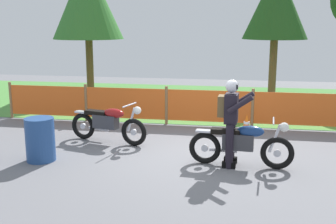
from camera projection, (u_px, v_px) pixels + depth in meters
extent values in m
cube|color=slate|center=(198.00, 156.00, 8.89)|extent=(24.00, 24.00, 0.02)
cube|color=#4C8C3D|center=(217.00, 102.00, 14.85)|extent=(24.00, 7.16, 0.01)
cylinder|color=olive|center=(11.00, 100.00, 12.27)|extent=(0.08, 0.08, 1.05)
cylinder|color=olive|center=(86.00, 103.00, 11.88)|extent=(0.08, 0.08, 1.05)
cylinder|color=olive|center=(166.00, 105.00, 11.49)|extent=(0.08, 0.08, 1.05)
cylinder|color=olive|center=(252.00, 108.00, 11.09)|extent=(0.08, 0.08, 1.05)
cube|color=orange|center=(48.00, 101.00, 12.07)|extent=(2.22, 0.02, 0.85)
cube|color=orange|center=(126.00, 103.00, 11.68)|extent=(2.22, 0.02, 0.85)
cube|color=orange|center=(209.00, 106.00, 11.28)|extent=(2.22, 0.02, 0.85)
cube|color=orange|center=(298.00, 109.00, 10.89)|extent=(2.22, 0.02, 0.85)
cylinder|color=brown|center=(90.00, 66.00, 16.56)|extent=(0.28, 0.28, 2.10)
cylinder|color=brown|center=(273.00, 68.00, 15.68)|extent=(0.28, 0.28, 2.13)
cone|color=#23511E|center=(276.00, 2.00, 15.18)|extent=(2.36, 2.36, 2.62)
torus|color=black|center=(277.00, 153.00, 8.00)|extent=(0.64, 0.15, 0.63)
cylinder|color=silver|center=(277.00, 153.00, 8.00)|extent=(0.14, 0.07, 0.14)
torus|color=black|center=(205.00, 148.00, 8.32)|extent=(0.64, 0.15, 0.63)
cylinder|color=silver|center=(205.00, 148.00, 8.32)|extent=(0.14, 0.07, 0.14)
cube|color=#38383D|center=(238.00, 141.00, 8.13)|extent=(0.61, 0.28, 0.32)
ellipsoid|color=navy|center=(250.00, 131.00, 8.04)|extent=(0.53, 0.27, 0.22)
cube|color=black|center=(225.00, 131.00, 8.15)|extent=(0.57, 0.25, 0.10)
cube|color=silver|center=(205.00, 131.00, 8.25)|extent=(0.37, 0.18, 0.04)
cylinder|color=silver|center=(275.00, 138.00, 7.95)|extent=(0.23, 0.07, 0.56)
sphere|color=white|center=(284.00, 127.00, 7.87)|extent=(0.19, 0.19, 0.18)
cylinder|color=silver|center=(274.00, 121.00, 7.89)|extent=(0.07, 0.59, 0.03)
cylinder|color=silver|center=(223.00, 150.00, 8.39)|extent=(0.55, 0.11, 0.07)
torus|color=black|center=(134.00, 132.00, 9.52)|extent=(0.64, 0.26, 0.63)
cylinder|color=silver|center=(134.00, 132.00, 9.52)|extent=(0.15, 0.09, 0.14)
torus|color=black|center=(83.00, 126.00, 10.07)|extent=(0.64, 0.26, 0.63)
cylinder|color=silver|center=(83.00, 126.00, 10.07)|extent=(0.15, 0.09, 0.14)
cube|color=#38383D|center=(106.00, 121.00, 9.78)|extent=(0.63, 0.38, 0.32)
ellipsoid|color=maroon|center=(114.00, 113.00, 9.64)|extent=(0.56, 0.36, 0.22)
cube|color=black|center=(97.00, 113.00, 9.84)|extent=(0.59, 0.35, 0.10)
cube|color=silver|center=(83.00, 112.00, 10.00)|extent=(0.38, 0.24, 0.04)
cylinder|color=silver|center=(131.00, 120.00, 9.48)|extent=(0.24, 0.11, 0.56)
sphere|color=white|center=(137.00, 110.00, 9.37)|extent=(0.22, 0.22, 0.18)
cylinder|color=silver|center=(129.00, 105.00, 9.43)|extent=(0.18, 0.58, 0.03)
cylinder|color=silver|center=(99.00, 129.00, 10.07)|extent=(0.54, 0.20, 0.07)
cylinder|color=black|center=(231.00, 142.00, 8.33)|extent=(0.16, 0.16, 0.86)
cube|color=black|center=(230.00, 160.00, 8.41)|extent=(0.27, 0.13, 0.12)
cylinder|color=black|center=(229.00, 146.00, 8.03)|extent=(0.16, 0.16, 0.86)
cube|color=black|center=(229.00, 165.00, 8.11)|extent=(0.27, 0.13, 0.12)
cube|color=black|center=(231.00, 108.00, 8.03)|extent=(0.26, 0.38, 0.56)
cylinder|color=black|center=(242.00, 100.00, 8.17)|extent=(0.49, 0.13, 0.38)
cylinder|color=black|center=(240.00, 105.00, 7.76)|extent=(0.49, 0.13, 0.38)
sphere|color=silver|center=(232.00, 86.00, 7.95)|extent=(0.27, 0.27, 0.25)
cube|color=black|center=(237.00, 86.00, 7.92)|extent=(0.04, 0.18, 0.08)
cube|color=brown|center=(222.00, 106.00, 8.07)|extent=(0.18, 0.29, 0.40)
cube|color=black|center=(246.00, 134.00, 10.52)|extent=(0.32, 0.32, 0.03)
cone|color=orange|center=(247.00, 124.00, 10.47)|extent=(0.26, 0.26, 0.50)
cylinder|color=white|center=(247.00, 123.00, 10.46)|extent=(0.15, 0.15, 0.06)
cylinder|color=navy|center=(40.00, 139.00, 8.47)|extent=(0.58, 0.58, 0.88)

